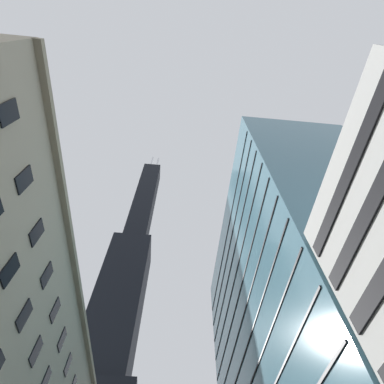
# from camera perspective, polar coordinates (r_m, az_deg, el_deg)

# --- Properties ---
(dark_skyscraper) EXTENTS (22.70, 22.70, 193.61)m
(dark_skyscraper) POSITION_cam_1_polar(r_m,az_deg,el_deg) (107.32, -15.57, -25.35)
(dark_skyscraper) COLOR black
(dark_skyscraper) RESTS_ON ground
(glass_office_midrise) EXTENTS (18.88, 46.60, 54.92)m
(glass_office_midrise) POSITION_cam_1_polar(r_m,az_deg,el_deg) (50.18, 21.04, -24.56)
(glass_office_midrise) COLOR teal
(glass_office_midrise) RESTS_ON ground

